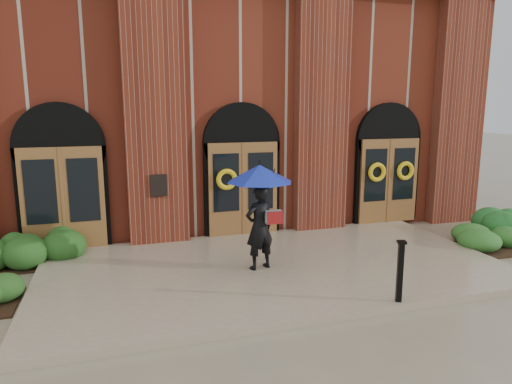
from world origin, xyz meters
name	(u,v)px	position (x,y,z in m)	size (l,w,h in m)	color
ground	(277,273)	(0.00, 0.00, 0.00)	(90.00, 90.00, 0.00)	gray
landing	(274,267)	(0.00, 0.15, 0.07)	(10.00, 5.30, 0.15)	tan
church_building	(201,108)	(0.00, 8.78, 3.50)	(16.20, 12.53, 7.00)	maroon
man_with_umbrella	(260,197)	(-0.39, 0.01, 1.73)	(1.74, 1.74, 2.25)	black
metal_post	(400,270)	(1.47, -2.35, 0.74)	(0.20, 0.20, 1.13)	black
hedge_wall_left	(32,249)	(-5.20, 2.20, 0.36)	(2.78, 1.11, 0.71)	#214C19
hedge_front_right	(485,240)	(5.63, 0.00, 0.26)	(1.45, 1.25, 0.51)	#2A5E22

